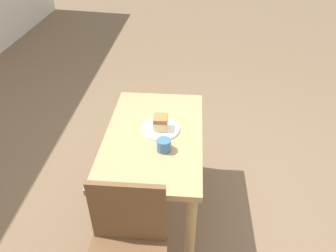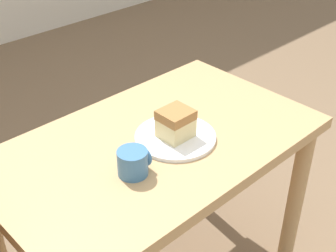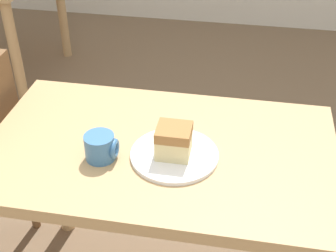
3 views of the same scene
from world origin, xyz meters
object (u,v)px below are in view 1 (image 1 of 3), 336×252
(coffee_mug, at_px, (164,145))
(cake_slice, at_px, (161,123))
(dining_table_near, at_px, (154,148))
(plate, at_px, (160,129))

(coffee_mug, bearing_deg, cake_slice, 11.11)
(dining_table_near, distance_m, coffee_mug, 0.23)
(plate, height_order, coffee_mug, coffee_mug)
(cake_slice, bearing_deg, plate, 54.73)
(plate, xyz_separation_m, cake_slice, (-0.00, -0.00, 0.05))
(dining_table_near, distance_m, cake_slice, 0.18)
(dining_table_near, bearing_deg, cake_slice, -39.78)
(cake_slice, relative_size, coffee_mug, 1.03)
(plate, bearing_deg, coffee_mug, -168.30)
(plate, distance_m, cake_slice, 0.05)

